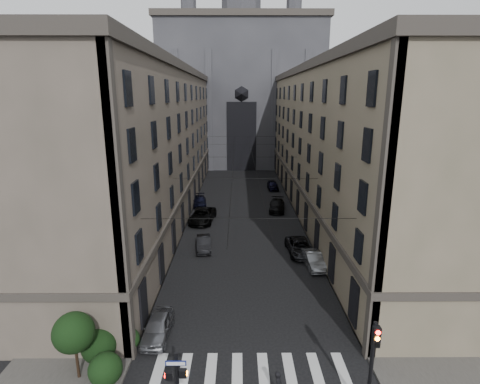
{
  "coord_description": "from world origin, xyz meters",
  "views": [
    {
      "loc": [
        -0.67,
        -13.0,
        15.24
      ],
      "look_at": [
        -0.55,
        13.09,
        8.49
      ],
      "focal_mm": 28.0,
      "sensor_mm": 36.0,
      "label": 1
    }
  ],
  "objects_px": {
    "car_right_near": "(314,260)",
    "car_right_midnear": "(300,247)",
    "pedestrian_signal_left": "(177,384)",
    "car_left_near": "(158,327)",
    "car_left_midfar": "(202,216)",
    "car_left_far": "(200,201)",
    "traffic_light_right": "(373,359)",
    "car_right_midfar": "(277,206)",
    "gothic_tower": "(241,84)",
    "car_right_far": "(273,185)",
    "car_left_midnear": "(204,243)"
  },
  "relations": [
    {
      "from": "gothic_tower",
      "to": "car_left_far",
      "type": "relative_size",
      "value": 12.64
    },
    {
      "from": "pedestrian_signal_left",
      "to": "car_right_midnear",
      "type": "relative_size",
      "value": 0.8
    },
    {
      "from": "gothic_tower",
      "to": "pedestrian_signal_left",
      "type": "height_order",
      "value": "gothic_tower"
    },
    {
      "from": "car_right_midnear",
      "to": "car_right_far",
      "type": "height_order",
      "value": "car_right_far"
    },
    {
      "from": "car_left_midnear",
      "to": "car_left_near",
      "type": "bearing_deg",
      "value": -102.93
    },
    {
      "from": "car_left_midfar",
      "to": "car_right_midnear",
      "type": "distance_m",
      "value": 14.29
    },
    {
      "from": "traffic_light_right",
      "to": "car_right_midnear",
      "type": "xyz_separation_m",
      "value": [
        -0.2,
        19.48,
        -2.59
      ]
    },
    {
      "from": "traffic_light_right",
      "to": "car_right_far",
      "type": "height_order",
      "value": "traffic_light_right"
    },
    {
      "from": "car_left_near",
      "to": "car_left_midfar",
      "type": "distance_m",
      "value": 22.8
    },
    {
      "from": "car_left_midnear",
      "to": "car_left_midfar",
      "type": "bearing_deg",
      "value": 90.06
    },
    {
      "from": "gothic_tower",
      "to": "car_right_midfar",
      "type": "relative_size",
      "value": 11.69
    },
    {
      "from": "traffic_light_right",
      "to": "car_right_midnear",
      "type": "height_order",
      "value": "traffic_light_right"
    },
    {
      "from": "car_left_far",
      "to": "car_left_near",
      "type": "bearing_deg",
      "value": -96.31
    },
    {
      "from": "car_right_midfar",
      "to": "car_left_midfar",
      "type": "bearing_deg",
      "value": -146.92
    },
    {
      "from": "gothic_tower",
      "to": "car_left_far",
      "type": "bearing_deg",
      "value": -99.57
    },
    {
      "from": "car_left_far",
      "to": "gothic_tower",
      "type": "bearing_deg",
      "value": 73.58
    },
    {
      "from": "car_right_near",
      "to": "car_right_far",
      "type": "bearing_deg",
      "value": 87.61
    },
    {
      "from": "gothic_tower",
      "to": "car_left_midfar",
      "type": "relative_size",
      "value": 9.89
    },
    {
      "from": "car_right_midfar",
      "to": "car_right_far",
      "type": "distance_m",
      "value": 11.97
    },
    {
      "from": "car_left_near",
      "to": "car_right_far",
      "type": "bearing_deg",
      "value": 75.62
    },
    {
      "from": "car_left_far",
      "to": "car_right_midfar",
      "type": "distance_m",
      "value": 11.07
    },
    {
      "from": "car_right_midnear",
      "to": "car_left_midfar",
      "type": "bearing_deg",
      "value": 134.76
    },
    {
      "from": "car_left_midfar",
      "to": "car_left_far",
      "type": "height_order",
      "value": "car_left_midfar"
    },
    {
      "from": "car_right_near",
      "to": "pedestrian_signal_left",
      "type": "bearing_deg",
      "value": -124.35
    },
    {
      "from": "gothic_tower",
      "to": "car_left_midnear",
      "type": "distance_m",
      "value": 55.38
    },
    {
      "from": "car_left_midfar",
      "to": "car_right_midfar",
      "type": "relative_size",
      "value": 1.18
    },
    {
      "from": "pedestrian_signal_left",
      "to": "car_left_midnear",
      "type": "height_order",
      "value": "pedestrian_signal_left"
    },
    {
      "from": "car_left_midnear",
      "to": "car_right_near",
      "type": "xyz_separation_m",
      "value": [
        10.4,
        -3.98,
        0.01
      ]
    },
    {
      "from": "gothic_tower",
      "to": "car_right_midnear",
      "type": "relative_size",
      "value": 11.58
    },
    {
      "from": "pedestrian_signal_left",
      "to": "car_right_midnear",
      "type": "distance_m",
      "value": 21.86
    },
    {
      "from": "gothic_tower",
      "to": "car_left_near",
      "type": "relative_size",
      "value": 14.02
    },
    {
      "from": "gothic_tower",
      "to": "pedestrian_signal_left",
      "type": "bearing_deg",
      "value": -92.74
    },
    {
      "from": "traffic_light_right",
      "to": "car_right_far",
      "type": "distance_m",
      "value": 45.8
    },
    {
      "from": "traffic_light_right",
      "to": "car_left_midfar",
      "type": "xyz_separation_m",
      "value": [
        -10.72,
        29.15,
        -2.47
      ]
    },
    {
      "from": "traffic_light_right",
      "to": "car_right_midfar",
      "type": "xyz_separation_m",
      "value": [
        -1.01,
        33.77,
        -2.57
      ]
    },
    {
      "from": "car_right_midfar",
      "to": "car_right_near",
      "type": "bearing_deg",
      "value": -77.0
    },
    {
      "from": "traffic_light_right",
      "to": "car_right_midfar",
      "type": "distance_m",
      "value": 33.88
    },
    {
      "from": "traffic_light_right",
      "to": "car_left_near",
      "type": "bearing_deg",
      "value": 151.06
    },
    {
      "from": "pedestrian_signal_left",
      "to": "car_left_midfar",
      "type": "distance_m",
      "value": 29.66
    },
    {
      "from": "pedestrian_signal_left",
      "to": "car_left_far",
      "type": "bearing_deg",
      "value": 94.19
    },
    {
      "from": "car_left_near",
      "to": "car_right_midfar",
      "type": "xyz_separation_m",
      "value": [
        10.5,
        27.4,
        0.02
      ]
    },
    {
      "from": "car_left_near",
      "to": "traffic_light_right",
      "type": "bearing_deg",
      "value": -27.7
    },
    {
      "from": "car_left_far",
      "to": "car_right_far",
      "type": "xyz_separation_m",
      "value": [
        11.29,
        9.48,
        0.04
      ]
    },
    {
      "from": "pedestrian_signal_left",
      "to": "traffic_light_right",
      "type": "distance_m",
      "value": 9.18
    },
    {
      "from": "car_left_midfar",
      "to": "car_right_near",
      "type": "xyz_separation_m",
      "value": [
        11.32,
        -12.59,
        -0.14
      ]
    },
    {
      "from": "car_right_near",
      "to": "car_right_midnear",
      "type": "relative_size",
      "value": 0.82
    },
    {
      "from": "car_left_near",
      "to": "car_right_midfar",
      "type": "bearing_deg",
      "value": 70.27
    },
    {
      "from": "pedestrian_signal_left",
      "to": "car_left_midnear",
      "type": "xyz_separation_m",
      "value": [
        -0.69,
        20.96,
        -1.66
      ]
    },
    {
      "from": "car_left_midnear",
      "to": "car_right_midnear",
      "type": "distance_m",
      "value": 9.66
    },
    {
      "from": "car_left_midfar",
      "to": "gothic_tower",
      "type": "bearing_deg",
      "value": 89.51
    }
  ]
}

